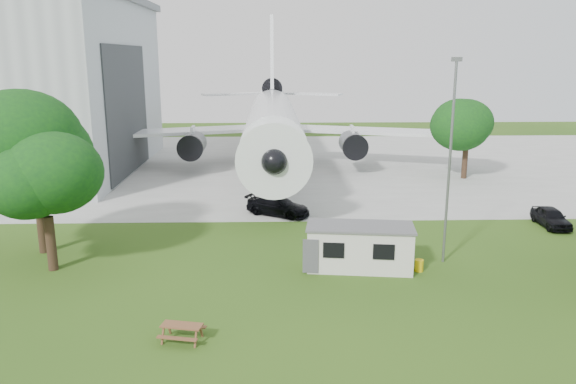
{
  "coord_description": "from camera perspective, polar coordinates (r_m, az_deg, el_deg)",
  "views": [
    {
      "loc": [
        -2.21,
        -25.65,
        12.16
      ],
      "look_at": [
        -1.18,
        8.0,
        4.0
      ],
      "focal_mm": 35.0,
      "sensor_mm": 36.0,
      "label": 1
    }
  ],
  "objects": [
    {
      "name": "ground",
      "position": [
        28.48,
        2.93,
        -11.68
      ],
      "size": [
        160.0,
        160.0,
        0.0
      ],
      "primitive_type": "plane",
      "color": "#3F631B"
    },
    {
      "name": "concrete_apron",
      "position": [
        64.84,
        0.23,
        2.83
      ],
      "size": [
        120.0,
        46.0,
        0.03
      ],
      "primitive_type": "cube",
      "color": "#B7B7B2",
      "rests_on": "ground"
    },
    {
      "name": "airliner",
      "position": [
        61.89,
        -1.56,
        7.23
      ],
      "size": [
        46.36,
        47.73,
        17.69
      ],
      "color": "white",
      "rests_on": "ground"
    },
    {
      "name": "site_cabin",
      "position": [
        33.22,
        7.32,
        -5.55
      ],
      "size": [
        6.9,
        3.48,
        2.62
      ],
      "color": "silver",
      "rests_on": "ground"
    },
    {
      "name": "picnic_west",
      "position": [
        25.92,
        -10.67,
        -14.61
      ],
      "size": [
        2.08,
        1.85,
        0.76
      ],
      "primitive_type": null,
      "rotation": [
        0.0,
        0.0,
        -0.22
      ],
      "color": "brown",
      "rests_on": "ground"
    },
    {
      "name": "lamp_mast",
      "position": [
        34.07,
        16.09,
        2.67
      ],
      "size": [
        0.16,
        0.16,
        12.0
      ],
      "primitive_type": "cylinder",
      "color": "slate",
      "rests_on": "ground"
    },
    {
      "name": "tree_west_big",
      "position": [
        37.69,
        -24.46,
        3.94
      ],
      "size": [
        8.75,
        8.75,
        11.0
      ],
      "color": "#382619",
      "rests_on": "ground"
    },
    {
      "name": "tree_west_small",
      "position": [
        34.41,
        -23.54,
        1.4
      ],
      "size": [
        5.87,
        5.87,
        8.5
      ],
      "color": "#382619",
      "rests_on": "ground"
    },
    {
      "name": "tree_far_apron",
      "position": [
        59.32,
        17.75,
        6.22
      ],
      "size": [
        6.89,
        6.89,
        8.63
      ],
      "color": "#382619",
      "rests_on": "ground"
    },
    {
      "name": "car_ne_hatch",
      "position": [
        45.33,
        25.16,
        -2.34
      ],
      "size": [
        1.76,
        4.17,
        1.41
      ],
      "primitive_type": "imported",
      "rotation": [
        0.0,
        0.0,
        -0.02
      ],
      "color": "black",
      "rests_on": "ground"
    },
    {
      "name": "car_apron_van",
      "position": [
        43.92,
        -1.02,
        -1.44
      ],
      "size": [
        5.5,
        4.32,
        1.49
      ],
      "primitive_type": "imported",
      "rotation": [
        0.0,
        0.0,
        1.06
      ],
      "color": "black",
      "rests_on": "ground"
    }
  ]
}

